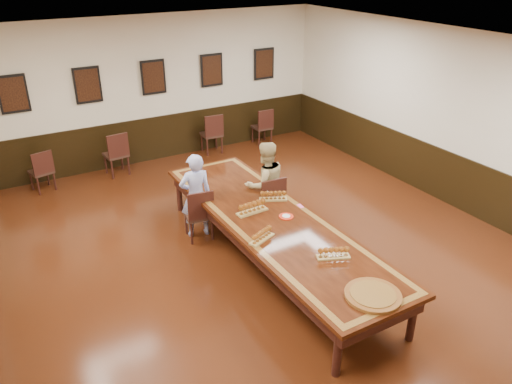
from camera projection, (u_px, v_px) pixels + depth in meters
floor at (272, 262)px, 7.79m from camera, size 8.00×10.00×0.02m
ceiling at (276, 52)px, 6.38m from camera, size 8.00×10.00×0.02m
wall_back at (153, 90)px, 10.98m from camera, size 8.00×0.02×3.20m
wall_right at (464, 123)px, 8.89m from camera, size 0.02×10.00×3.20m
chair_man at (198, 213)px, 8.26m from camera, size 0.49×0.53×0.92m
chair_woman at (268, 201)px, 8.57m from camera, size 0.48×0.52×0.98m
spare_chair_a at (41, 170)px, 9.92m from camera, size 0.50×0.53×0.87m
spare_chair_b at (116, 153)px, 10.62m from camera, size 0.50×0.54×0.96m
spare_chair_c at (211, 133)px, 11.79m from camera, size 0.49×0.53×0.96m
spare_chair_d at (262, 126)px, 12.36m from camera, size 0.44×0.47×0.90m
person_man at (196, 196)px, 8.22m from camera, size 0.58×0.43×1.47m
person_woman at (265, 184)px, 8.54m from camera, size 0.79×0.63×1.53m
pink_phone at (300, 206)px, 7.84m from camera, size 0.08×0.13×0.01m
wainscoting at (273, 234)px, 7.57m from camera, size 8.00×10.00×1.00m
conference_table at (273, 228)px, 7.52m from camera, size 1.40×5.00×0.76m
posters at (153, 77)px, 10.79m from camera, size 6.14×0.04×0.74m
flight_a at (252, 208)px, 7.62m from camera, size 0.51×0.18×0.19m
flight_b at (273, 196)px, 8.00m from camera, size 0.45×0.32×0.17m
flight_c at (262, 235)px, 6.90m from camera, size 0.44×0.28×0.16m
flight_d at (333, 253)px, 6.50m from camera, size 0.45×0.29×0.16m
red_plate_grp at (286, 217)px, 7.51m from camera, size 0.22×0.22×0.03m
carved_platter at (373, 295)px, 5.79m from camera, size 0.73×0.73×0.05m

